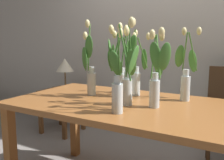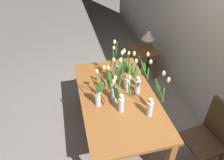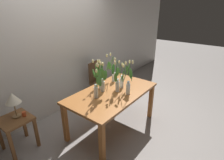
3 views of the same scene
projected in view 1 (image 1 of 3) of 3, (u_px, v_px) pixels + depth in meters
room_wall_rear at (175, 24)px, 2.81m from camera, size 9.00×0.10×2.70m
dining_table at (123, 114)px, 1.79m from camera, size 1.60×0.90×0.74m
tulip_vase_0 at (156, 77)px, 1.59m from camera, size 0.19×0.23×0.51m
tulip_vase_1 at (127, 74)px, 1.66m from camera, size 0.20×0.21×0.58m
tulip_vase_2 at (135, 70)px, 1.98m from camera, size 0.20×0.25×0.55m
tulip_vase_3 at (186, 76)px, 1.82m from camera, size 0.19×0.18×0.53m
tulip_vase_4 at (120, 83)px, 1.49m from camera, size 0.23×0.15×0.56m
tulip_vase_5 at (90, 72)px, 1.95m from camera, size 0.12×0.15×0.59m
tulip_vase_6 at (119, 68)px, 1.90m from camera, size 0.21×0.24×0.55m
side_table at (62, 99)px, 3.17m from camera, size 0.44×0.44×0.55m
table_lamp at (65, 66)px, 3.10m from camera, size 0.22×0.22×0.40m
pillar_candle at (66, 89)px, 3.04m from camera, size 0.06×0.06×0.07m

